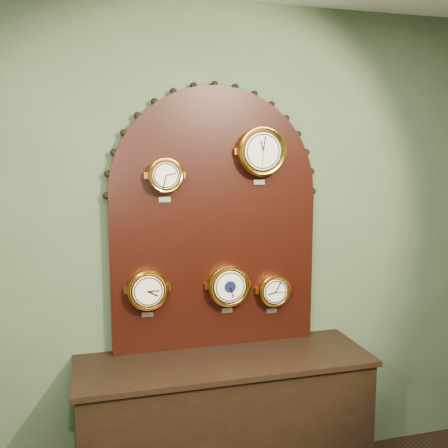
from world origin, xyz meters
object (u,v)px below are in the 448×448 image
object	(u,v)px
roman_clock	(165,175)
tide_clock	(274,290)
hygrometer	(148,290)
display_board	(215,211)
shop_counter	(225,430)
barometer	(229,285)
arabic_clock	(261,151)

from	to	relation	value
roman_clock	tide_clock	distance (m)	0.94
roman_clock	hygrometer	world-z (taller)	roman_clock
tide_clock	display_board	bearing A→B (deg)	169.12
shop_counter	hygrometer	xyz separation A→B (m)	(-0.40, 0.15, 0.81)
display_board	tide_clock	xyz separation A→B (m)	(0.34, -0.07, -0.47)
hygrometer	barometer	size ratio (longest dim) A/B	0.94
roman_clock	barometer	xyz separation A→B (m)	(0.36, -0.00, -0.64)
roman_clock	display_board	bearing A→B (deg)	12.62
display_board	barometer	xyz separation A→B (m)	(0.06, -0.07, -0.42)
roman_clock	arabic_clock	size ratio (longest dim) A/B	0.74
display_board	roman_clock	xyz separation A→B (m)	(-0.29, -0.07, 0.21)
shop_counter	hygrometer	distance (m)	0.92
barometer	tide_clock	world-z (taller)	barometer
barometer	shop_counter	bearing A→B (deg)	-112.54
shop_counter	barometer	xyz separation A→B (m)	(0.06, 0.15, 0.80)
roman_clock	barometer	bearing A→B (deg)	-0.24
display_board	arabic_clock	bearing A→B (deg)	-14.94
shop_counter	barometer	size ratio (longest dim) A/B	5.40
barometer	tide_clock	bearing A→B (deg)	0.31
arabic_clock	roman_clock	bearing A→B (deg)	179.77
roman_clock	barometer	distance (m)	0.73
display_board	barometer	world-z (taller)	display_board
tide_clock	barometer	bearing A→B (deg)	-179.69
display_board	hygrometer	bearing A→B (deg)	-170.57
hygrometer	barometer	xyz separation A→B (m)	(0.46, -0.00, -0.01)
shop_counter	display_board	bearing A→B (deg)	90.00
arabic_clock	hygrometer	distance (m)	1.00
hygrometer	tide_clock	distance (m)	0.75
display_board	hygrometer	xyz separation A→B (m)	(-0.40, -0.07, -0.42)
roman_clock	tide_clock	xyz separation A→B (m)	(0.64, 0.00, -0.69)
arabic_clock	barometer	bearing A→B (deg)	179.78
hygrometer	barometer	bearing A→B (deg)	-0.07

